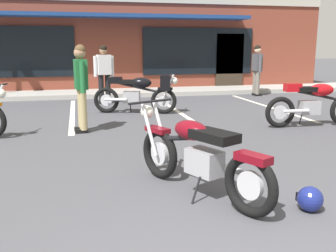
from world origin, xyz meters
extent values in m
plane|color=#47474C|center=(0.00, 3.69, 0.00)|extent=(80.00, 80.00, 0.00)
cube|color=#A8A59E|center=(0.00, 11.39, 0.07)|extent=(22.00, 1.80, 0.14)
cube|color=brown|center=(0.00, 15.01, 1.72)|extent=(16.53, 5.78, 3.45)
cube|color=black|center=(-3.31, 12.08, 1.45)|extent=(4.23, 0.06, 1.70)
cube|color=black|center=(3.31, 12.08, 1.45)|extent=(4.23, 0.06, 1.70)
cube|color=#33281E|center=(4.55, 12.08, 1.05)|extent=(1.10, 0.06, 2.10)
cube|color=navy|center=(0.00, 11.67, 2.65)|extent=(9.92, 0.90, 0.12)
cube|color=silver|center=(-1.31, 7.79, 0.00)|extent=(0.12, 4.80, 0.01)
cube|color=silver|center=(1.31, 7.79, 0.00)|extent=(0.12, 4.80, 0.01)
cube|color=silver|center=(3.94, 7.79, 0.00)|extent=(0.12, 4.80, 0.01)
torus|color=black|center=(0.43, 1.44, 0.32)|extent=(0.37, 0.62, 0.64)
cylinder|color=#B7B7BC|center=(0.43, 1.44, 0.32)|extent=(0.18, 0.29, 0.29)
torus|color=black|center=(-0.19, 2.74, 0.32)|extent=(0.37, 0.62, 0.64)
cylinder|color=#B7B7BC|center=(-0.19, 2.74, 0.32)|extent=(0.18, 0.29, 0.29)
cylinder|color=silver|center=(-0.31, 2.79, 0.64)|extent=(0.18, 0.31, 0.66)
cylinder|color=silver|center=(-0.15, 2.87, 0.64)|extent=(0.18, 0.31, 0.66)
cylinder|color=black|center=(-0.27, 2.91, 0.96)|extent=(0.61, 0.31, 0.03)
sphere|color=silver|center=(-0.30, 2.98, 0.82)|extent=(0.23, 0.23, 0.17)
cube|color=maroon|center=(-0.21, 2.78, 0.62)|extent=(0.28, 0.39, 0.06)
cube|color=#9E9EA3|center=(0.16, 2.02, 0.40)|extent=(0.39, 0.46, 0.28)
cylinder|color=silver|center=(0.44, 1.75, 0.36)|extent=(0.30, 0.53, 0.07)
cylinder|color=black|center=(0.07, 2.20, 0.64)|extent=(0.46, 0.88, 0.26)
ellipsoid|color=maroon|center=(0.06, 2.22, 0.72)|extent=(0.44, 0.55, 0.22)
cube|color=black|center=(0.22, 1.90, 0.72)|extent=(0.48, 0.59, 0.10)
cube|color=maroon|center=(0.44, 1.43, 0.60)|extent=(0.30, 0.39, 0.08)
cylinder|color=black|center=(0.02, 1.88, 0.14)|extent=(0.13, 0.08, 0.29)
torus|color=black|center=(2.85, 5.17, 0.32)|extent=(0.64, 0.14, 0.64)
cylinder|color=#B7B7BC|center=(2.85, 5.17, 0.32)|extent=(0.29, 0.08, 0.29)
cube|color=#9E9EA3|center=(3.49, 5.14, 0.40)|extent=(0.41, 0.26, 0.28)
cylinder|color=silver|center=(3.11, 5.02, 0.36)|extent=(0.55, 0.10, 0.07)
cylinder|color=black|center=(3.69, 5.12, 0.64)|extent=(0.94, 0.12, 0.26)
ellipsoid|color=#B70F14|center=(3.73, 5.12, 0.76)|extent=(0.54, 0.33, 0.26)
cube|color=black|center=(3.39, 5.14, 0.78)|extent=(0.41, 0.26, 0.10)
cube|color=#B70F14|center=(3.09, 5.16, 0.82)|extent=(0.33, 0.22, 0.16)
cylinder|color=black|center=(3.43, 5.32, 0.14)|extent=(0.03, 0.14, 0.29)
sphere|color=silver|center=(-2.48, 5.43, 0.82)|extent=(0.22, 0.22, 0.17)
torus|color=black|center=(-0.47, 7.78, 0.32)|extent=(0.64, 0.30, 0.64)
cylinder|color=#B7B7BC|center=(-0.47, 7.78, 0.32)|extent=(0.29, 0.15, 0.29)
torus|color=black|center=(0.89, 7.31, 0.32)|extent=(0.64, 0.30, 0.64)
cylinder|color=#B7B7BC|center=(0.89, 7.31, 0.32)|extent=(0.29, 0.15, 0.29)
cylinder|color=silver|center=(1.01, 7.37, 0.64)|extent=(0.32, 0.15, 0.66)
cylinder|color=silver|center=(0.95, 7.20, 0.64)|extent=(0.32, 0.15, 0.66)
cylinder|color=black|center=(1.06, 7.25, 0.96)|extent=(0.25, 0.63, 0.03)
sphere|color=silver|center=(1.13, 7.23, 0.82)|extent=(0.22, 0.22, 0.17)
cube|color=black|center=(0.93, 7.30, 0.62)|extent=(0.39, 0.25, 0.06)
cube|color=#9E9EA3|center=(0.13, 7.57, 0.40)|extent=(0.46, 0.36, 0.28)
cylinder|color=silver|center=(-0.26, 7.56, 0.36)|extent=(0.54, 0.25, 0.07)
cylinder|color=black|center=(0.32, 7.51, 0.64)|extent=(0.91, 0.36, 0.26)
ellipsoid|color=black|center=(0.36, 7.50, 0.76)|extent=(0.59, 0.45, 0.26)
cube|color=black|center=(0.94, 7.30, 0.76)|extent=(0.32, 0.34, 0.36)
cube|color=black|center=(0.04, 7.61, 0.78)|extent=(0.46, 0.36, 0.10)
cube|color=black|center=(-0.25, 7.70, 0.82)|extent=(0.37, 0.29, 0.16)
cylinder|color=black|center=(0.12, 7.77, 0.14)|extent=(0.07, 0.14, 0.29)
cube|color=black|center=(4.73, 10.14, 0.04)|extent=(0.24, 0.11, 0.08)
cube|color=black|center=(4.72, 9.94, 0.04)|extent=(0.24, 0.11, 0.08)
cylinder|color=slate|center=(4.69, 10.14, 0.46)|extent=(0.15, 0.15, 0.80)
cylinder|color=slate|center=(4.68, 9.94, 0.46)|extent=(0.15, 0.15, 0.80)
cube|color=#4C4C51|center=(4.69, 10.04, 1.12)|extent=(0.23, 0.39, 0.56)
cylinder|color=#4C4C51|center=(4.69, 10.29, 1.08)|extent=(0.10, 0.10, 0.58)
cylinder|color=#4C4C51|center=(4.68, 9.79, 1.08)|extent=(0.10, 0.10, 0.58)
sphere|color=beige|center=(4.69, 10.04, 1.52)|extent=(0.23, 0.23, 0.22)
sphere|color=black|center=(4.68, 10.04, 1.57)|extent=(0.22, 0.22, 0.21)
cube|color=black|center=(-1.12, 5.58, 0.04)|extent=(0.25, 0.13, 0.08)
cube|color=black|center=(-1.14, 5.78, 0.04)|extent=(0.25, 0.13, 0.08)
cylinder|color=tan|center=(-1.08, 5.59, 0.46)|extent=(0.17, 0.17, 0.80)
cylinder|color=tan|center=(-1.10, 5.79, 0.46)|extent=(0.17, 0.17, 0.80)
cube|color=#1E6633|center=(-1.09, 5.69, 1.12)|extent=(0.26, 0.40, 0.56)
cylinder|color=#1E6633|center=(-1.06, 5.44, 1.08)|extent=(0.11, 0.11, 0.58)
cylinder|color=#1E6633|center=(-1.12, 5.94, 1.08)|extent=(0.11, 0.11, 0.58)
sphere|color=#A07556|center=(-1.09, 5.69, 1.52)|extent=(0.24, 0.24, 0.22)
sphere|color=brown|center=(-1.08, 5.69, 1.57)|extent=(0.23, 0.23, 0.21)
cube|color=black|center=(-0.51, 9.38, 0.04)|extent=(0.16, 0.26, 0.08)
cube|color=black|center=(-0.31, 9.43, 0.04)|extent=(0.16, 0.26, 0.08)
cylinder|color=black|center=(-0.50, 9.34, 0.46)|extent=(0.18, 0.18, 0.80)
cylinder|color=black|center=(-0.30, 9.39, 0.46)|extent=(0.18, 0.18, 0.80)
cube|color=silver|center=(-0.40, 9.37, 1.12)|extent=(0.42, 0.31, 0.56)
cylinder|color=silver|center=(-0.64, 9.30, 1.08)|extent=(0.12, 0.12, 0.58)
cylinder|color=silver|center=(-0.16, 9.43, 1.08)|extent=(0.12, 0.12, 0.58)
sphere|color=#A07556|center=(-0.40, 9.37, 1.52)|extent=(0.27, 0.27, 0.22)
sphere|color=black|center=(-0.40, 9.36, 1.57)|extent=(0.26, 0.26, 0.21)
sphere|color=navy|center=(1.08, 1.41, 0.13)|extent=(0.26, 0.26, 0.26)
cube|color=black|center=(1.08, 1.51, 0.12)|extent=(0.18, 0.03, 0.09)
camera|label=1|loc=(-1.15, -1.80, 1.65)|focal=40.93mm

